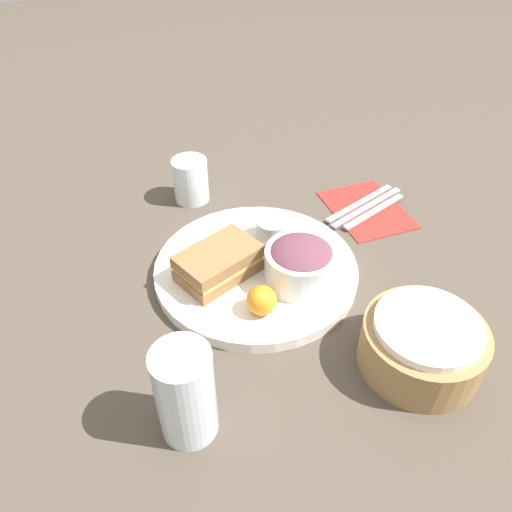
{
  "coord_description": "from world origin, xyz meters",
  "views": [
    {
      "loc": [
        0.21,
        0.58,
        0.57
      ],
      "look_at": [
        0.0,
        0.0,
        0.04
      ],
      "focal_mm": 35.0,
      "sensor_mm": 36.0,
      "label": 1
    }
  ],
  "objects": [
    {
      "name": "salad_bowl",
      "position": [
        -0.05,
        0.06,
        0.06
      ],
      "size": [
        0.11,
        0.11,
        0.07
      ],
      "color": "white",
      "rests_on": "plate"
    },
    {
      "name": "sandwich",
      "position": [
        0.06,
        0.0,
        0.04
      ],
      "size": [
        0.15,
        0.12,
        0.05
      ],
      "color": "olive",
      "rests_on": "plate"
    },
    {
      "name": "napkin",
      "position": [
        -0.27,
        -0.1,
        0.0
      ],
      "size": [
        0.13,
        0.18,
        0.0
      ],
      "primitive_type": "cube",
      "color": "#B22823",
      "rests_on": "ground_plane"
    },
    {
      "name": "plate",
      "position": [
        0.0,
        0.0,
        0.01
      ],
      "size": [
        0.34,
        0.34,
        0.02
      ],
      "primitive_type": "cylinder",
      "color": "white",
      "rests_on": "ground_plane"
    },
    {
      "name": "drink_glass",
      "position": [
        0.17,
        0.23,
        0.07
      ],
      "size": [
        0.07,
        0.07,
        0.14
      ],
      "primitive_type": "cylinder",
      "color": "silver",
      "rests_on": "ground_plane"
    },
    {
      "name": "bread_basket",
      "position": [
        -0.15,
        0.25,
        0.04
      ],
      "size": [
        0.17,
        0.17,
        0.08
      ],
      "color": "#997547",
      "rests_on": "ground_plane"
    },
    {
      "name": "orange_wedge",
      "position": [
        0.03,
        0.1,
        0.04
      ],
      "size": [
        0.05,
        0.05,
        0.05
      ],
      "primitive_type": "sphere",
      "color": "orange",
      "rests_on": "plate"
    },
    {
      "name": "fork",
      "position": [
        -0.26,
        -0.11,
        0.01
      ],
      "size": [
        0.18,
        0.07,
        0.01
      ],
      "primitive_type": "cube",
      "rotation": [
        0.0,
        0.0,
        3.49
      ],
      "color": "#B2B2B7",
      "rests_on": "napkin"
    },
    {
      "name": "dressing_cup",
      "position": [
        -0.05,
        -0.06,
        0.04
      ],
      "size": [
        0.06,
        0.06,
        0.04
      ],
      "primitive_type": "cylinder",
      "color": "#99999E",
      "rests_on": "plate"
    },
    {
      "name": "ground_plane",
      "position": [
        0.0,
        0.0,
        0.0
      ],
      "size": [
        4.0,
        4.0,
        0.0
      ],
      "primitive_type": "plane",
      "color": "#4C4238"
    },
    {
      "name": "spoon",
      "position": [
        -0.27,
        -0.08,
        0.01
      ],
      "size": [
        0.16,
        0.07,
        0.01
      ],
      "primitive_type": "cube",
      "rotation": [
        0.0,
        0.0,
        3.49
      ],
      "color": "#B2B2B7",
      "rests_on": "napkin"
    },
    {
      "name": "water_glass",
      "position": [
        0.04,
        -0.26,
        0.04
      ],
      "size": [
        0.07,
        0.07,
        0.09
      ],
      "primitive_type": "cylinder",
      "color": "silver",
      "rests_on": "ground_plane"
    },
    {
      "name": "knife",
      "position": [
        -0.27,
        -0.1,
        0.01
      ],
      "size": [
        0.19,
        0.08,
        0.01
      ],
      "primitive_type": "cube",
      "rotation": [
        0.0,
        0.0,
        3.49
      ],
      "color": "#B2B2B7",
      "rests_on": "napkin"
    }
  ]
}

